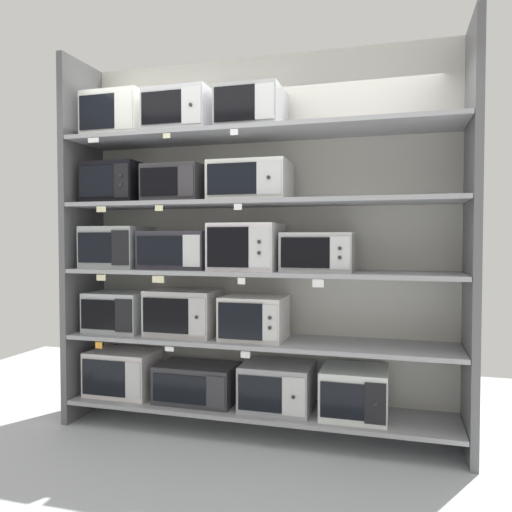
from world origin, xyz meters
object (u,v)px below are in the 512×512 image
at_px(microwave_6, 254,318).
at_px(microwave_7, 117,247).
at_px(microwave_11, 116,184).
at_px(microwave_12, 177,184).
at_px(microwave_1, 197,383).
at_px(microwave_5, 184,312).
at_px(microwave_3, 355,392).
at_px(microwave_9, 247,247).
at_px(microwave_8, 179,250).
at_px(microwave_16, 252,110).
at_px(microwave_4, 118,312).
at_px(microwave_14, 117,117).
at_px(microwave_0, 123,373).
at_px(microwave_13, 250,181).
at_px(microwave_15, 183,114).
at_px(microwave_2, 277,386).
at_px(microwave_10, 318,252).

xyz_separation_m(microwave_6, microwave_7, (-1.09, 0.00, 0.49)).
bearing_deg(microwave_11, microwave_12, 0.01).
height_order(microwave_1, microwave_12, microwave_12).
relative_size(microwave_5, microwave_12, 1.17).
distance_m(microwave_3, microwave_9, 1.23).
xyz_separation_m(microwave_8, microwave_16, (0.56, -0.00, 0.98)).
bearing_deg(microwave_5, microwave_4, 179.99).
relative_size(microwave_4, microwave_14, 0.97).
distance_m(microwave_0, microwave_7, 0.96).
relative_size(microwave_5, microwave_16, 1.15).
xyz_separation_m(microwave_1, microwave_13, (0.41, -0.00, 1.46)).
bearing_deg(microwave_5, microwave_6, -0.04).
xyz_separation_m(microwave_1, microwave_5, (-0.11, -0.00, 0.52)).
xyz_separation_m(microwave_7, microwave_12, (0.50, -0.00, 0.46)).
xyz_separation_m(microwave_11, microwave_12, (0.50, 0.00, -0.02)).
height_order(microwave_0, microwave_4, microwave_4).
relative_size(microwave_15, microwave_16, 1.07).
height_order(microwave_4, microwave_14, microwave_14).
height_order(microwave_3, microwave_13, microwave_13).
bearing_deg(microwave_5, microwave_3, 0.01).
xyz_separation_m(microwave_2, microwave_5, (-0.71, -0.00, 0.49)).
height_order(microwave_10, microwave_13, microwave_13).
height_order(microwave_5, microwave_8, microwave_8).
relative_size(microwave_7, microwave_13, 0.80).
xyz_separation_m(microwave_4, microwave_8, (0.51, -0.00, 0.47)).
bearing_deg(microwave_10, microwave_8, 179.99).
distance_m(microwave_1, microwave_6, 0.66).
relative_size(microwave_13, microwave_15, 1.16).
xyz_separation_m(microwave_0, microwave_15, (0.51, 0.00, 1.93)).
bearing_deg(microwave_14, microwave_13, -0.01).
bearing_deg(microwave_7, microwave_15, -0.01).
xyz_separation_m(microwave_0, microwave_6, (1.05, -0.00, 0.47)).
relative_size(microwave_2, microwave_16, 1.11).
bearing_deg(microwave_3, microwave_7, 180.00).
bearing_deg(microwave_3, microwave_0, -179.99).
xyz_separation_m(microwave_1, microwave_14, (-0.64, -0.00, 1.98)).
bearing_deg(microwave_15, microwave_13, -0.02).
distance_m(microwave_6, microwave_7, 1.19).
xyz_separation_m(microwave_4, microwave_7, (-0.00, 0.00, 0.49)).
height_order(microwave_4, microwave_13, microwave_13).
height_order(microwave_9, microwave_13, microwave_13).
bearing_deg(microwave_1, microwave_3, 0.00).
relative_size(microwave_5, microwave_7, 1.15).
relative_size(microwave_14, microwave_15, 0.98).
bearing_deg(microwave_11, microwave_10, -0.00).
relative_size(microwave_0, microwave_14, 1.11).
distance_m(microwave_5, microwave_7, 0.72).
bearing_deg(microwave_16, microwave_13, 179.13).
height_order(microwave_0, microwave_12, microwave_12).
relative_size(microwave_9, microwave_13, 0.85).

